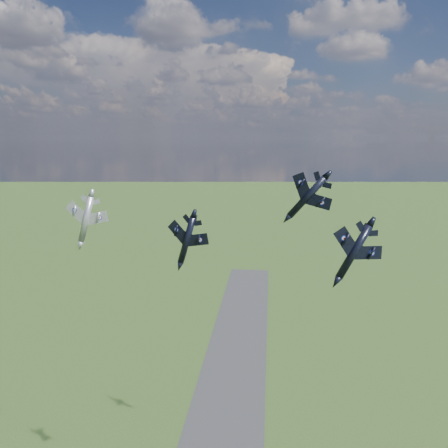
# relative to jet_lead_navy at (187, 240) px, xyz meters

# --- Properties ---
(jet_lead_navy) EXTENTS (13.44, 15.81, 5.57)m
(jet_lead_navy) POSITION_rel_jet_lead_navy_xyz_m (0.00, 0.00, 0.00)
(jet_lead_navy) COLOR black
(jet_right_navy) EXTENTS (11.02, 13.74, 6.43)m
(jet_right_navy) POSITION_rel_jet_lead_navy_xyz_m (29.05, -17.76, 3.06)
(jet_right_navy) COLOR black
(jet_high_navy) EXTENTS (16.02, 19.31, 10.30)m
(jet_high_navy) POSITION_rel_jet_lead_navy_xyz_m (24.70, 17.45, 6.65)
(jet_high_navy) COLOR black
(jet_left_silver) EXTENTS (11.74, 15.32, 5.86)m
(jet_left_silver) POSITION_rel_jet_lead_navy_xyz_m (-25.10, 10.07, 1.85)
(jet_left_silver) COLOR #90919A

